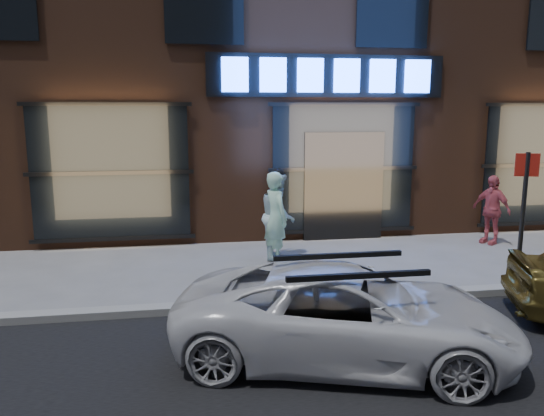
{
  "coord_description": "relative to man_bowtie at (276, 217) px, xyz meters",
  "views": [
    {
      "loc": [
        -3.44,
        -7.37,
        2.9
      ],
      "look_at": [
        -1.99,
        1.6,
        1.2
      ],
      "focal_mm": 35.0,
      "sensor_mm": 36.0,
      "label": 1
    }
  ],
  "objects": [
    {
      "name": "ground",
      "position": [
        1.79,
        -2.34,
        -0.87
      ],
      "size": [
        90.0,
        90.0,
        0.0
      ],
      "primitive_type": "plane",
      "color": "slate",
      "rests_on": "ground"
    },
    {
      "name": "curb",
      "position": [
        1.79,
        -2.34,
        -0.81
      ],
      "size": [
        60.0,
        0.25,
        0.12
      ],
      "primitive_type": "cube",
      "color": "gray",
      "rests_on": "ground"
    },
    {
      "name": "storefront_building",
      "position": [
        1.79,
        5.65,
        4.27
      ],
      "size": [
        30.2,
        8.28,
        10.3
      ],
      "color": "#54301E",
      "rests_on": "ground"
    },
    {
      "name": "man_bowtie",
      "position": [
        0.0,
        0.0,
        0.0
      ],
      "size": [
        0.6,
        0.74,
        1.75
      ],
      "primitive_type": "imported",
      "rotation": [
        0.0,
        0.0,
        1.89
      ],
      "color": "#BBF6DC",
      "rests_on": "ground"
    },
    {
      "name": "man_cap",
      "position": [
        0.09,
        0.32,
        -0.02
      ],
      "size": [
        0.75,
        0.91,
        1.71
      ],
      "primitive_type": "imported",
      "rotation": [
        0.0,
        0.0,
        1.43
      ],
      "color": "white",
      "rests_on": "ground"
    },
    {
      "name": "passerby",
      "position": [
        4.86,
        0.68,
        -0.12
      ],
      "size": [
        0.72,
        0.95,
        1.5
      ],
      "primitive_type": "imported",
      "rotation": [
        0.0,
        0.0,
        -1.12
      ],
      "color": "#CF555D",
      "rests_on": "ground"
    },
    {
      "name": "white_suv",
      "position": [
        0.14,
        -4.1,
        -0.33
      ],
      "size": [
        4.31,
        2.89,
        1.1
      ],
      "primitive_type": "imported",
      "rotation": [
        0.0,
        0.0,
        1.28
      ],
      "color": "silver",
      "rests_on": "ground"
    },
    {
      "name": "sign_post",
      "position": [
        3.58,
        -2.24,
        0.48
      ],
      "size": [
        0.35,
        0.14,
        2.24
      ],
      "rotation": [
        0.0,
        0.0,
        -0.31
      ],
      "color": "#262628",
      "rests_on": "ground"
    }
  ]
}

